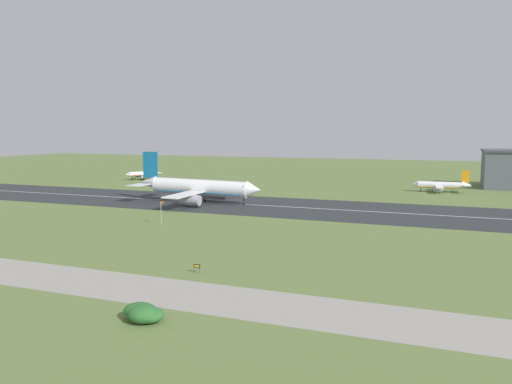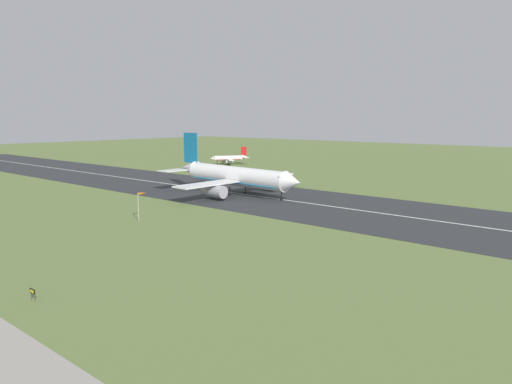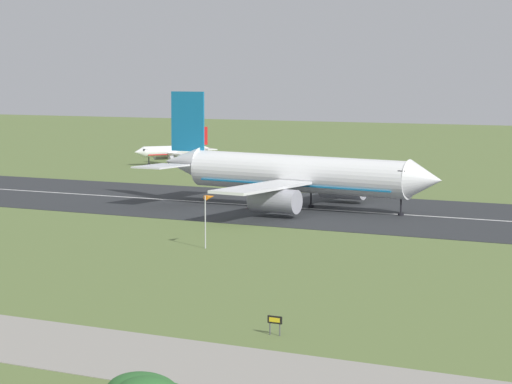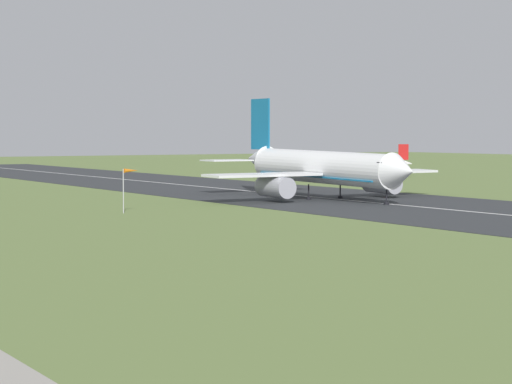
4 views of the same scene
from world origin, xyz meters
TOP-DOWN VIEW (x-y plane):
  - ground_plane at (0.00, 56.59)m, footprint 711.71×711.71m
  - runway_strip at (0.00, 113.18)m, footprint 471.71×42.32m
  - runway_centreline at (0.00, 113.18)m, footprint 424.54×0.70m
  - taxiway_road at (0.00, 23.43)m, footprint 353.79×12.64m
  - airplane_landing at (-21.34, 111.76)m, footprint 46.28×44.70m
  - airplane_parked_west at (55.97, 173.73)m, footprint 22.83×17.00m
  - airplane_parked_centre at (-87.50, 175.99)m, footprint 16.85×18.08m
  - shrub_clump at (22.62, 12.19)m, footprint 5.86×4.41m
  - windsock_pole at (-11.39, 72.09)m, footprint 0.81×2.41m
  - runway_sign at (18.57, 34.49)m, footprint 1.24×0.13m

SIDE VIEW (x-z plane):
  - ground_plane at x=0.00m, z-range 0.00..0.00m
  - taxiway_road at x=0.00m, z-range 0.00..0.05m
  - runway_strip at x=0.00m, z-range 0.00..0.06m
  - runway_centreline at x=0.00m, z-range 0.06..0.07m
  - shrub_clump at x=22.62m, z-range -0.06..2.22m
  - runway_sign at x=18.57m, z-range 0.34..1.85m
  - airplane_parked_west at x=55.97m, z-range -1.71..7.33m
  - airplane_parked_centre at x=-87.50m, z-range -1.18..7.08m
  - airplane_landing at x=-21.34m, z-range -3.51..13.79m
  - windsock_pole at x=-11.39m, z-range 2.40..8.56m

